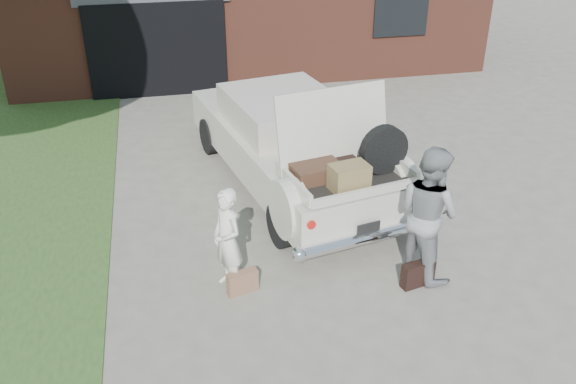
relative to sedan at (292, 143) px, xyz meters
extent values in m
plane|color=gray|center=(-0.56, -2.85, -0.79)|extent=(90.00, 90.00, 0.00)
cube|color=black|center=(-2.06, 5.20, 0.31)|extent=(3.20, 0.30, 2.20)
cube|color=#4C4C51|center=(-2.06, 5.13, 1.46)|extent=(3.50, 0.12, 0.18)
cube|color=black|center=(3.94, 5.13, 0.81)|extent=(1.40, 0.08, 1.00)
cube|color=beige|center=(-0.01, 0.04, -0.14)|extent=(2.94, 5.48, 0.68)
cube|color=beige|center=(-0.07, 0.35, 0.46)|extent=(2.08, 2.37, 0.54)
cube|color=black|center=(-0.26, 1.32, 0.44)|extent=(1.60, 0.39, 0.46)
cube|color=black|center=(0.12, -0.62, 0.44)|extent=(1.60, 0.39, 0.46)
cylinder|color=black|center=(-0.57, -1.87, -0.44)|extent=(0.36, 0.72, 0.69)
cylinder|color=black|center=(1.23, -1.51, -0.44)|extent=(0.36, 0.72, 0.69)
cylinder|color=black|center=(-1.25, 1.60, -0.44)|extent=(0.36, 0.72, 0.69)
cylinder|color=black|center=(0.55, 1.96, -0.44)|extent=(0.36, 0.72, 0.69)
cylinder|color=silver|center=(0.50, -2.55, -0.37)|extent=(2.13, 0.60, 0.19)
cylinder|color=#A5140F|center=(-0.35, -2.65, 0.02)|extent=(0.14, 0.13, 0.12)
cylinder|color=#A5140F|center=(1.32, -2.32, 0.02)|extent=(0.14, 0.13, 0.12)
cube|color=black|center=(0.51, -2.58, -0.21)|extent=(0.35, 0.09, 0.18)
cube|color=black|center=(0.37, -1.89, 0.22)|extent=(1.80, 1.43, 0.04)
cube|color=beige|center=(-0.44, -2.05, 0.33)|extent=(0.28, 1.13, 0.19)
cube|color=beige|center=(1.19, -1.73, 0.33)|extent=(0.28, 1.13, 0.19)
cube|color=beige|center=(0.48, -2.45, 0.28)|extent=(1.64, 0.38, 0.12)
cube|color=beige|center=(0.29, -1.45, 0.83)|extent=(1.77, 0.62, 1.18)
cube|color=#4D3021|center=(-0.06, -1.83, 0.36)|extent=(0.77, 0.58, 0.23)
cube|color=olive|center=(0.31, -2.22, 0.42)|extent=(0.58, 0.44, 0.36)
cube|color=black|center=(0.32, -1.64, 0.33)|extent=(0.63, 0.48, 0.18)
cylinder|color=black|center=(0.94, -1.83, 0.60)|extent=(0.74, 0.30, 0.72)
imported|color=white|center=(-1.46, -2.69, -0.06)|extent=(0.53, 0.63, 1.45)
imported|color=gray|center=(1.18, -2.94, 0.16)|extent=(1.01, 1.12, 1.89)
cube|color=#91654A|center=(-1.31, -2.86, -0.63)|extent=(0.43, 0.24, 0.32)
cube|color=black|center=(1.00, -3.21, -0.61)|extent=(0.48, 0.24, 0.36)
camera|label=1|loc=(-2.11, -9.27, 4.27)|focal=38.00mm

